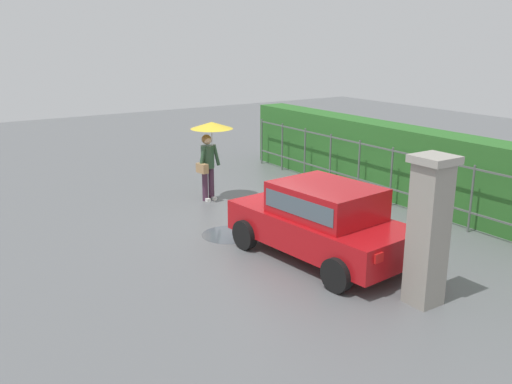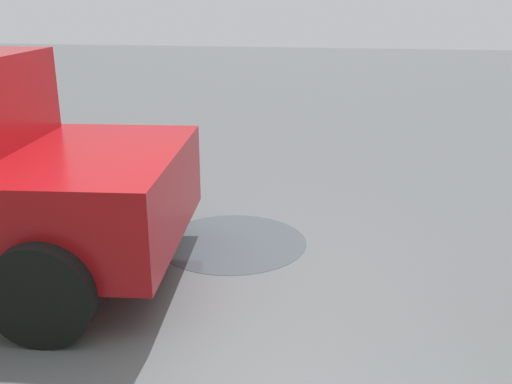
{
  "view_description": "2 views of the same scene",
  "coord_description": "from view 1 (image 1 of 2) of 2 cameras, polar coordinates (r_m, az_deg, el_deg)",
  "views": [
    {
      "loc": [
        9.88,
        -6.93,
        4.13
      ],
      "look_at": [
        -0.12,
        -0.38,
        0.77
      ],
      "focal_mm": 38.94,
      "sensor_mm": 36.0,
      "label": 1
    },
    {
      "loc": [
        -0.77,
        2.83,
        1.82
      ],
      "look_at": [
        -0.25,
        -0.24,
        0.77
      ],
      "focal_mm": 40.41,
      "sensor_mm": 36.0,
      "label": 2
    }
  ],
  "objects": [
    {
      "name": "fence_section",
      "position": [
        14.59,
        12.09,
        2.26
      ],
      "size": [
        10.49,
        0.05,
        1.5
      ],
      "color": "#59605B",
      "rests_on": "ground"
    },
    {
      "name": "hedge_row",
      "position": [
        15.08,
        14.06,
        3.05
      ],
      "size": [
        11.44,
        0.9,
        1.9
      ],
      "primitive_type": "cube",
      "color": "#2D6B28",
      "rests_on": "ground"
    },
    {
      "name": "car",
      "position": [
        10.58,
        6.79,
        -2.73
      ],
      "size": [
        3.87,
        2.16,
        1.48
      ],
      "rotation": [
        0.0,
        0.0,
        3.24
      ],
      "color": "#B71116",
      "rests_on": "ground"
    },
    {
      "name": "ground_plane",
      "position": [
        12.75,
        1.73,
        -3.2
      ],
      "size": [
        40.0,
        40.0,
        0.0
      ],
      "primitive_type": "plane",
      "color": "slate"
    },
    {
      "name": "gate_pillar",
      "position": [
        9.02,
        17.3,
        -3.73
      ],
      "size": [
        0.6,
        0.6,
        2.42
      ],
      "color": "gray",
      "rests_on": "ground"
    },
    {
      "name": "puddle_near",
      "position": [
        12.04,
        -2.83,
        -4.38
      ],
      "size": [
        1.17,
        1.17,
        0.0
      ],
      "primitive_type": "cylinder",
      "color": "#4C545B",
      "rests_on": "ground"
    },
    {
      "name": "pedestrian",
      "position": [
        14.21,
        -4.78,
        5.15
      ],
      "size": [
        1.08,
        1.08,
        2.05
      ],
      "rotation": [
        0.0,
        0.0,
        0.13
      ],
      "color": "#47283D",
      "rests_on": "ground"
    }
  ]
}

